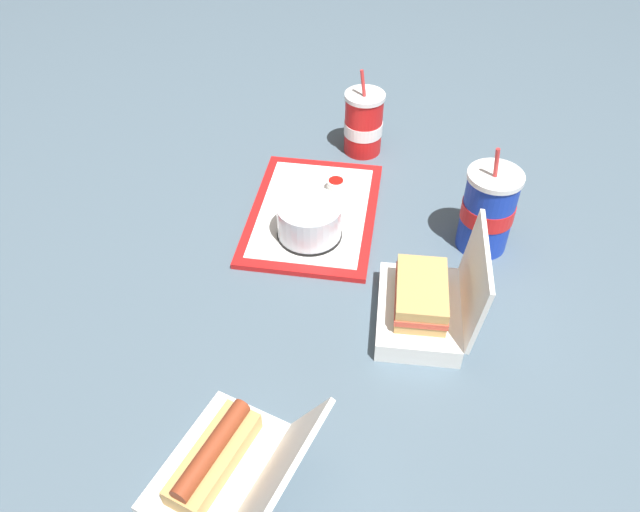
% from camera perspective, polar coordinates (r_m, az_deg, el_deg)
% --- Properties ---
extents(ground_plane, '(3.20, 3.20, 0.00)m').
position_cam_1_polar(ground_plane, '(1.16, -0.78, -2.94)').
color(ground_plane, '#4C6070').
extents(food_tray, '(0.41, 0.33, 0.01)m').
position_cam_1_polar(food_tray, '(1.32, -0.63, 3.96)').
color(food_tray, red).
rests_on(food_tray, ground_plane).
extents(cake_container, '(0.13, 0.13, 0.07)m').
position_cam_1_polar(cake_container, '(1.23, -1.05, 3.17)').
color(cake_container, black).
rests_on(cake_container, food_tray).
extents(ketchup_cup, '(0.04, 0.04, 0.02)m').
position_cam_1_polar(ketchup_cup, '(1.36, 1.46, 6.55)').
color(ketchup_cup, white).
rests_on(ketchup_cup, food_tray).
extents(napkin_stack, '(0.13, 0.13, 0.00)m').
position_cam_1_polar(napkin_stack, '(1.33, -1.85, 5.04)').
color(napkin_stack, white).
rests_on(napkin_stack, food_tray).
extents(plastic_fork, '(0.11, 0.03, 0.00)m').
position_cam_1_polar(plastic_fork, '(1.31, 2.38, 4.17)').
color(plastic_fork, white).
rests_on(plastic_fork, food_tray).
extents(clamshell_hotdog_center, '(0.27, 0.27, 0.15)m').
position_cam_1_polar(clamshell_hotdog_center, '(0.91, -8.86, -18.57)').
color(clamshell_hotdog_center, white).
rests_on(clamshell_hotdog_center, ground_plane).
extents(clamshell_sandwich_back, '(0.22, 0.19, 0.18)m').
position_cam_1_polar(clamshell_sandwich_back, '(1.09, 9.59, -4.29)').
color(clamshell_sandwich_back, white).
rests_on(clamshell_sandwich_back, ground_plane).
extents(soda_cup_center, '(0.09, 0.09, 0.21)m').
position_cam_1_polar(soda_cup_center, '(1.48, 3.99, 11.98)').
color(soda_cup_center, red).
rests_on(soda_cup_center, ground_plane).
extents(soda_cup_back, '(0.10, 0.10, 0.23)m').
position_cam_1_polar(soda_cup_back, '(1.24, 15.09, 4.05)').
color(soda_cup_back, '#1938B7').
rests_on(soda_cup_back, ground_plane).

